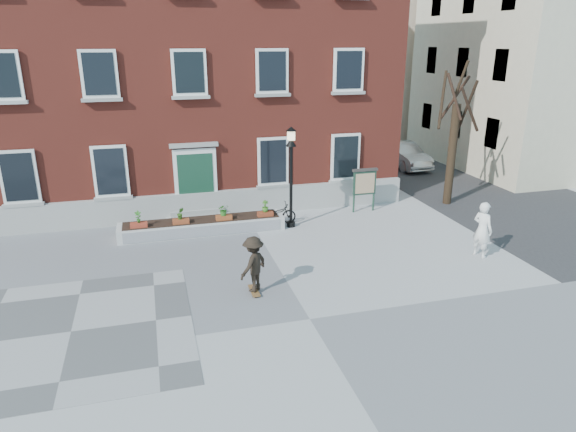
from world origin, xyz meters
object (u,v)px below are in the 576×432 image
object	(u,v)px
parked_car	(403,155)
bystander	(482,230)
bicycle	(275,214)
skateboarder	(254,264)
notice_board	(365,183)
lamp_post	(291,163)

from	to	relation	value
parked_car	bystander	xyz separation A→B (m)	(-3.51, -12.41, 0.26)
bicycle	skateboarder	distance (m)	5.89
bystander	notice_board	bearing A→B (deg)	-0.12
notice_board	skateboarder	xyz separation A→B (m)	(-6.03, -6.07, -0.37)
parked_car	skateboarder	size ratio (longest dim) A/B	2.48
notice_board	skateboarder	distance (m)	8.57
lamp_post	skateboarder	bearing A→B (deg)	-116.55
bicycle	lamp_post	world-z (taller)	lamp_post
parked_car	skateboarder	distance (m)	17.30
notice_board	lamp_post	bearing A→B (deg)	-164.06
parked_car	bystander	size ratio (longest dim) A/B	2.23
bicycle	lamp_post	size ratio (longest dim) A/B	0.42
bicycle	lamp_post	distance (m)	2.21
bicycle	lamp_post	xyz separation A→B (m)	(0.52, -0.44, 2.11)
bicycle	parked_car	size ratio (longest dim) A/B	0.38
bicycle	skateboarder	world-z (taller)	skateboarder
bicycle	notice_board	distance (m)	4.14
bicycle	skateboarder	bearing A→B (deg)	162.46
bystander	notice_board	world-z (taller)	bystander
skateboarder	notice_board	bearing A→B (deg)	45.18
parked_car	bystander	bearing A→B (deg)	-108.85
bicycle	parked_car	distance (m)	12.02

